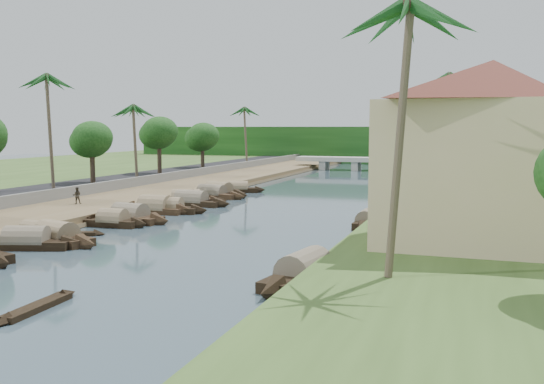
% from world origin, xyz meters
% --- Properties ---
extents(ground, '(220.00, 220.00, 0.00)m').
position_xyz_m(ground, '(0.00, 0.00, 0.00)').
color(ground, '#394C56').
rests_on(ground, ground).
extents(left_bank, '(10.00, 180.00, 0.80)m').
position_xyz_m(left_bank, '(-16.00, 20.00, 0.40)').
color(left_bank, brown).
rests_on(left_bank, ground).
extents(right_bank, '(16.00, 180.00, 1.20)m').
position_xyz_m(right_bank, '(19.00, 20.00, 0.60)').
color(right_bank, '#344E1F').
rests_on(right_bank, ground).
extents(road, '(8.00, 180.00, 1.40)m').
position_xyz_m(road, '(-24.50, 20.00, 0.70)').
color(road, black).
rests_on(road, ground).
extents(retaining_wall, '(0.40, 180.00, 1.10)m').
position_xyz_m(retaining_wall, '(-20.20, 20.00, 1.35)').
color(retaining_wall, slate).
rests_on(retaining_wall, left_bank).
extents(treeline, '(120.00, 14.00, 8.00)m').
position_xyz_m(treeline, '(0.00, 100.00, 4.00)').
color(treeline, '#10360E').
rests_on(treeline, ground).
extents(bridge, '(28.00, 4.00, 2.40)m').
position_xyz_m(bridge, '(0.00, 72.00, 1.72)').
color(bridge, '#A2A398').
rests_on(bridge, ground).
extents(building_near, '(14.85, 14.85, 10.20)m').
position_xyz_m(building_near, '(18.99, -2.00, 6.38)').
color(building_near, beige).
rests_on(building_near, right_bank).
extents(building_mid, '(14.11, 14.11, 9.70)m').
position_xyz_m(building_mid, '(19.99, 14.00, 6.13)').
color(building_mid, beige).
rests_on(building_mid, right_bank).
extents(building_far, '(15.59, 15.59, 10.20)m').
position_xyz_m(building_far, '(18.99, 28.00, 6.38)').
color(building_far, beige).
rests_on(building_far, right_bank).
extents(building_distant, '(12.62, 12.62, 9.20)m').
position_xyz_m(building_distant, '(19.99, 48.00, 5.88)').
color(building_distant, beige).
rests_on(building_distant, right_bank).
extents(sampan_2, '(8.44, 4.04, 2.20)m').
position_xyz_m(sampan_2, '(-8.30, -4.22, 0.42)').
color(sampan_2, black).
rests_on(sampan_2, ground).
extents(sampan_3, '(7.96, 3.90, 2.13)m').
position_xyz_m(sampan_3, '(-8.89, -6.39, 0.41)').
color(sampan_3, black).
rests_on(sampan_3, ground).
extents(sampan_4, '(6.52, 2.37, 1.87)m').
position_xyz_m(sampan_4, '(-10.31, -3.74, 0.41)').
color(sampan_4, black).
rests_on(sampan_4, ground).
extents(sampan_5, '(6.18, 1.84, 2.00)m').
position_xyz_m(sampan_5, '(-8.72, 3.00, 0.41)').
color(sampan_5, black).
rests_on(sampan_5, ground).
extents(sampan_6, '(8.06, 2.74, 2.34)m').
position_xyz_m(sampan_6, '(-8.60, 5.29, 0.42)').
color(sampan_6, black).
rests_on(sampan_6, ground).
extents(sampan_7, '(8.01, 2.65, 2.11)m').
position_xyz_m(sampan_7, '(-8.36, 11.12, 0.41)').
color(sampan_7, black).
rests_on(sampan_7, ground).
extents(sampan_8, '(7.97, 2.24, 2.43)m').
position_xyz_m(sampan_8, '(-9.41, 10.75, 0.42)').
color(sampan_8, black).
rests_on(sampan_8, ground).
extents(sampan_9, '(8.86, 2.16, 2.22)m').
position_xyz_m(sampan_9, '(-8.70, 16.64, 0.42)').
color(sampan_9, black).
rests_on(sampan_9, ground).
extents(sampan_10, '(8.39, 3.95, 2.26)m').
position_xyz_m(sampan_10, '(-9.45, 17.09, 0.42)').
color(sampan_10, black).
rests_on(sampan_10, ground).
extents(sampan_11, '(8.76, 4.45, 2.44)m').
position_xyz_m(sampan_11, '(-9.52, 25.13, 0.42)').
color(sampan_11, black).
rests_on(sampan_11, ground).
extents(sampan_12, '(9.10, 3.23, 2.14)m').
position_xyz_m(sampan_12, '(-9.60, 23.46, 0.41)').
color(sampan_12, black).
rests_on(sampan_12, ground).
extents(sampan_13, '(6.69, 3.45, 1.86)m').
position_xyz_m(sampan_13, '(-8.93, 29.69, 0.41)').
color(sampan_13, black).
rests_on(sampan_13, ground).
extents(sampan_14, '(3.19, 9.48, 2.25)m').
position_xyz_m(sampan_14, '(10.24, -8.43, 0.42)').
color(sampan_14, black).
rests_on(sampan_14, ground).
extents(sampan_15, '(1.58, 6.67, 1.85)m').
position_xyz_m(sampan_15, '(10.21, 9.54, 0.40)').
color(sampan_15, black).
rests_on(sampan_15, ground).
extents(sampan_16, '(3.45, 7.98, 1.96)m').
position_xyz_m(sampan_16, '(9.53, 27.58, 0.41)').
color(sampan_16, black).
rests_on(sampan_16, ground).
extents(canoe_0, '(0.93, 5.45, 0.72)m').
position_xyz_m(canoe_0, '(0.87, -16.99, 0.10)').
color(canoe_0, black).
rests_on(canoe_0, ground).
extents(canoe_1, '(4.61, 2.21, 0.75)m').
position_xyz_m(canoe_1, '(-9.09, -1.39, 0.10)').
color(canoe_1, black).
rests_on(canoe_1, ground).
extents(canoe_2, '(6.08, 2.26, 0.88)m').
position_xyz_m(canoe_2, '(-9.38, 21.14, 0.10)').
color(canoe_2, black).
rests_on(canoe_2, ground).
extents(palm_0, '(3.20, 3.20, 13.22)m').
position_xyz_m(palm_0, '(15.00, -11.17, 12.57)').
color(palm_0, brown).
rests_on(palm_0, ground).
extents(palm_1, '(3.20, 3.20, 9.55)m').
position_xyz_m(palm_1, '(16.00, 4.89, 9.03)').
color(palm_1, brown).
rests_on(palm_1, ground).
extents(palm_2, '(3.20, 3.20, 12.81)m').
position_xyz_m(palm_2, '(15.00, 20.51, 12.17)').
color(palm_2, brown).
rests_on(palm_2, ground).
extents(palm_3, '(3.20, 3.20, 11.30)m').
position_xyz_m(palm_3, '(16.00, 37.59, 10.74)').
color(palm_3, brown).
rests_on(palm_3, ground).
extents(palm_5, '(3.20, 3.20, 13.22)m').
position_xyz_m(palm_5, '(-24.00, 14.92, 12.76)').
color(palm_5, brown).
rests_on(palm_5, ground).
extents(palm_6, '(3.20, 3.20, 10.49)m').
position_xyz_m(palm_6, '(-22.00, 28.07, 10.14)').
color(palm_6, brown).
rests_on(palm_6, ground).
extents(palm_7, '(3.20, 3.20, 10.60)m').
position_xyz_m(palm_7, '(14.00, 56.89, 10.05)').
color(palm_7, brown).
rests_on(palm_7, ground).
extents(palm_8, '(3.20, 3.20, 11.26)m').
position_xyz_m(palm_8, '(-20.50, 61.66, 10.88)').
color(palm_8, brown).
rests_on(palm_8, ground).
extents(tree_3, '(4.62, 4.62, 6.87)m').
position_xyz_m(tree_3, '(-24.00, 21.90, 6.29)').
color(tree_3, '#423426').
rests_on(tree_3, ground).
extents(tree_4, '(5.00, 5.00, 7.67)m').
position_xyz_m(tree_4, '(-24.00, 37.37, 6.92)').
color(tree_4, '#423426').
rests_on(tree_4, ground).
extents(tree_5, '(5.10, 5.10, 6.93)m').
position_xyz_m(tree_5, '(-24.00, 51.23, 6.16)').
color(tree_5, '#423426').
rests_on(tree_5, ground).
extents(tree_6, '(4.42, 4.42, 7.08)m').
position_xyz_m(tree_6, '(24.00, 28.56, 6.36)').
color(tree_6, '#423426').
rests_on(tree_6, ground).
extents(person_far, '(0.95, 0.90, 1.54)m').
position_xyz_m(person_far, '(-16.34, 8.72, 1.57)').
color(person_far, '#3A3428').
rests_on(person_far, left_bank).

